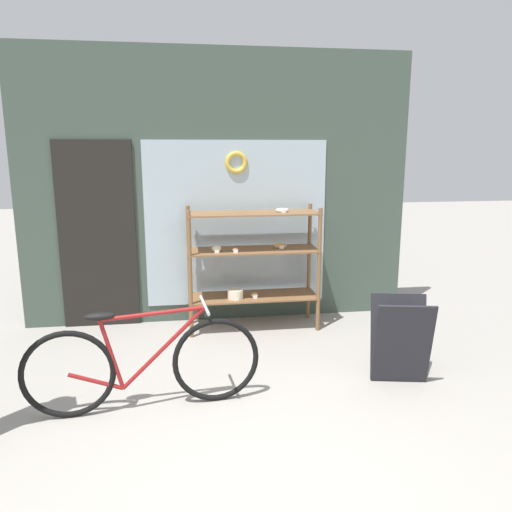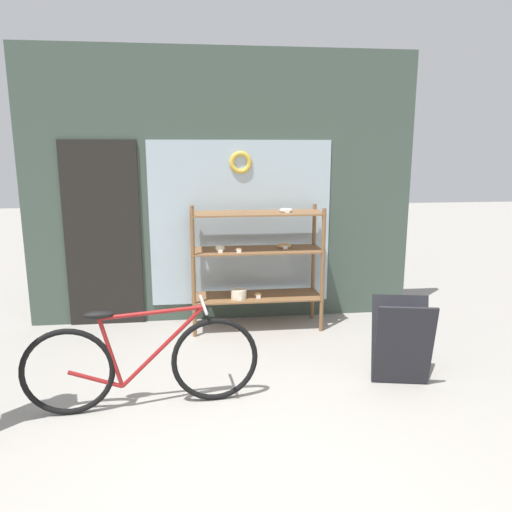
% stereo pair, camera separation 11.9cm
% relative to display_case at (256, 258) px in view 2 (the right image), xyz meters
% --- Properties ---
extents(ground_plane, '(30.00, 30.00, 0.00)m').
position_rel_display_case_xyz_m(ground_plane, '(-0.33, -2.56, -0.81)').
color(ground_plane, gray).
extents(storefront_facade, '(4.47, 0.13, 3.10)m').
position_rel_display_case_xyz_m(storefront_facade, '(-0.38, 0.38, 0.70)').
color(storefront_facade, '#3D4C42').
rests_on(storefront_facade, ground_plane).
extents(display_case, '(1.45, 0.48, 1.38)m').
position_rel_display_case_xyz_m(display_case, '(0.00, 0.00, 0.00)').
color(display_case, brown).
rests_on(display_case, ground_plane).
extents(bicycle, '(1.82, 0.46, 0.83)m').
position_rel_display_case_xyz_m(bicycle, '(-1.09, -1.69, -0.43)').
color(bicycle, black).
rests_on(bicycle, ground_plane).
extents(sandwich_board, '(0.55, 0.47, 0.74)m').
position_rel_display_case_xyz_m(sandwich_board, '(1.07, -1.54, -0.43)').
color(sandwich_board, '#232328').
rests_on(sandwich_board, ground_plane).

